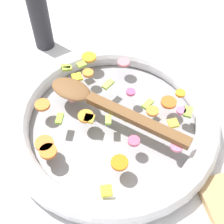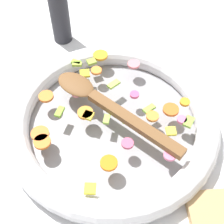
# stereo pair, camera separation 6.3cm
# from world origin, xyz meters

# --- Properties ---
(ground_plane) EXTENTS (4.00, 4.00, 0.00)m
(ground_plane) POSITION_xyz_m (0.00, 0.00, 0.00)
(ground_plane) COLOR silver
(skillet) EXTENTS (0.45, 0.45, 0.05)m
(skillet) POSITION_xyz_m (0.00, 0.00, 0.02)
(skillet) COLOR gray
(skillet) RESTS_ON ground_plane
(chopped_vegetables) EXTENTS (0.33, 0.36, 0.01)m
(chopped_vegetables) POSITION_xyz_m (0.01, -0.01, 0.05)
(chopped_vegetables) COLOR orange
(chopped_vegetables) RESTS_ON skillet
(wooden_spoon) EXTENTS (0.25, 0.25, 0.01)m
(wooden_spoon) POSITION_xyz_m (0.02, -0.02, 0.06)
(wooden_spoon) COLOR brown
(wooden_spoon) RESTS_ON chopped_vegetables
(pepper_mill) EXTENTS (0.05, 0.05, 0.23)m
(pepper_mill) POSITION_xyz_m (0.11, -0.30, 0.11)
(pepper_mill) COLOR #232328
(pepper_mill) RESTS_ON ground_plane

